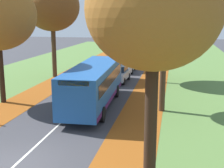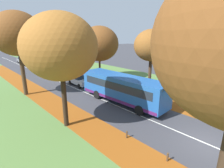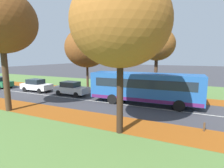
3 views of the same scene
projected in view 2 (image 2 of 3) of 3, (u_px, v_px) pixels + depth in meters
The scene contains 17 objects.
ground_plane at pixel (208, 144), 12.13m from camera, with size 160.00×160.00×0.00m, color #38383D.
leaf_litter_left at pixel (55, 104), 18.94m from camera, with size 2.80×60.00×0.00m, color #8C4714.
grass_verge_right at pixel (111, 74), 32.17m from camera, with size 12.00×90.00×0.01m, color #517538.
leaf_litter_right at pixel (115, 87), 24.95m from camera, with size 2.80×60.00×0.00m, color #8C4714.
road_centre_line at pixel (66, 84), 26.15m from camera, with size 0.12×80.00×0.01m, color silver.
tree_left_near at pixel (60, 47), 12.79m from camera, with size 5.59×5.59×8.94m.
tree_left_mid at pixel (17, 34), 19.76m from camera, with size 5.59×5.59×9.84m.
tree_right_near at pixel (152, 46), 20.75m from camera, with size 4.22×4.22×7.88m.
tree_right_mid at pixel (99, 44), 27.12m from camera, with size 6.01×6.01×8.46m.
bollard_second at pixel (167, 157), 10.47m from camera, with size 0.12×0.12×0.56m, color #4C3823.
bollard_third at pixel (127, 135), 12.77m from camera, with size 0.12×0.12×0.57m, color #4C3823.
bus at pixel (122, 88), 18.90m from camera, with size 2.95×10.49×2.98m.
car_silver_lead at pixel (79, 80), 25.49m from camera, with size 1.88×4.25×1.62m.
car_white_following at pixel (61, 73), 29.37m from camera, with size 1.82×4.22×1.62m.
car_green_third_in_line at pixel (42, 68), 34.08m from camera, with size 1.93×4.27×1.62m.
car_blue_fourth_in_line at pixel (29, 63), 39.67m from camera, with size 1.90×4.26×1.62m.
car_grey_trailing at pixel (23, 60), 43.63m from camera, with size 1.83×4.23×1.62m.
Camera 2 is at (-11.99, -3.09, 7.46)m, focal length 28.00 mm.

